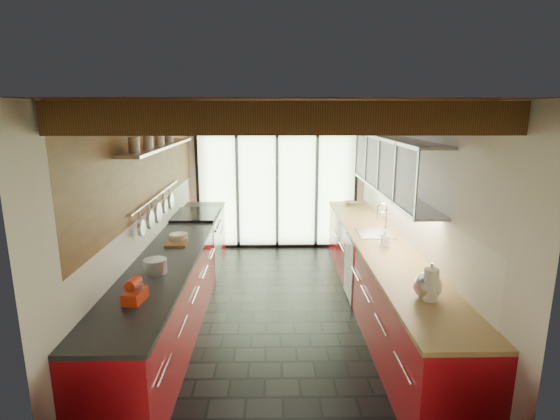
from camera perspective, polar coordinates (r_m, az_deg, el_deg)
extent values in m
plane|color=black|center=(5.75, -0.06, -13.15)|extent=(5.50, 5.50, 0.00)
plane|color=silver|center=(8.00, -0.39, 4.15)|extent=(3.20, 0.00, 3.20)
plane|color=silver|center=(2.71, 0.94, -14.16)|extent=(3.20, 0.00, 3.20)
plane|color=silver|center=(5.51, -16.92, -0.50)|extent=(0.00, 5.50, 5.50)
plane|color=silver|center=(5.56, 16.65, -0.36)|extent=(0.00, 5.50, 5.50)
plane|color=#472814|center=(5.16, -0.06, 13.74)|extent=(5.50, 5.50, 0.00)
cube|color=#593316|center=(2.91, 0.69, 11.91)|extent=(3.14, 0.14, 0.22)
cube|color=#593316|center=(3.81, 0.28, 12.18)|extent=(3.14, 0.14, 0.22)
cube|color=#593316|center=(4.71, 0.03, 12.34)|extent=(3.14, 0.14, 0.22)
cube|color=#593316|center=(5.61, -0.14, 12.46)|extent=(3.14, 0.14, 0.22)
cube|color=#593316|center=(6.51, -0.27, 12.54)|extent=(3.14, 0.14, 0.22)
cube|color=#593316|center=(7.41, -0.36, 12.60)|extent=(3.14, 0.14, 0.22)
cube|color=brown|center=(7.87, -0.40, 11.68)|extent=(3.14, 0.06, 0.50)
plane|color=brown|center=(5.59, -16.53, 6.73)|extent=(0.00, 4.90, 4.90)
plane|color=#C6EAAD|center=(8.03, -0.39, 2.54)|extent=(2.90, 0.00, 2.90)
cube|color=black|center=(8.13, -10.67, 2.45)|extent=(0.05, 0.04, 2.15)
cube|color=black|center=(8.16, 9.86, 2.52)|extent=(0.05, 0.04, 2.15)
cube|color=black|center=(7.98, -0.38, 2.49)|extent=(0.06, 0.05, 2.15)
cube|color=black|center=(7.86, -0.39, 10.22)|extent=(2.90, 0.05, 0.06)
cylinder|color=red|center=(7.83, -0.39, 11.67)|extent=(0.34, 0.04, 0.34)
cylinder|color=beige|center=(7.81, -0.39, 11.67)|extent=(0.28, 0.02, 0.28)
cube|color=#A70E17|center=(5.69, -13.16, -8.94)|extent=(0.65, 5.00, 0.88)
cube|color=black|center=(5.54, -13.41, -4.52)|extent=(0.68, 5.00, 0.04)
cube|color=silver|center=(7.03, -10.74, -4.55)|extent=(0.66, 0.90, 0.90)
cube|color=black|center=(6.90, -10.91, -0.66)|extent=(0.65, 0.90, 0.06)
cube|color=#A70E17|center=(5.73, 12.95, -8.78)|extent=(0.65, 5.00, 0.88)
cube|color=#9F7C4D|center=(5.58, 13.19, -4.38)|extent=(0.68, 5.00, 0.04)
cube|color=white|center=(6.03, 8.97, -7.49)|extent=(0.02, 0.60, 0.84)
cube|color=silver|center=(5.94, 12.28, -3.00)|extent=(0.45, 0.52, 0.02)
cylinder|color=silver|center=(5.93, 13.72, -1.36)|extent=(0.02, 0.02, 0.34)
torus|color=silver|center=(5.88, 13.25, 0.24)|extent=(0.14, 0.02, 0.14)
plane|color=silver|center=(5.66, 12.81, 5.75)|extent=(0.00, 3.00, 3.00)
cube|color=#9EA0A5|center=(5.75, 14.29, 2.40)|extent=(0.34, 3.00, 0.03)
cube|color=#9EA0A5|center=(5.67, 14.67, 9.06)|extent=(0.34, 3.00, 0.03)
cylinder|color=silver|center=(5.75, -15.66, 1.85)|extent=(0.02, 2.20, 0.02)
cube|color=silver|center=(5.54, -15.41, 8.06)|extent=(0.28, 2.60, 0.03)
cylinder|color=silver|center=(4.93, -17.66, -2.24)|extent=(0.04, 0.18, 0.18)
cylinder|color=silver|center=(5.26, -16.59, -1.24)|extent=(0.04, 0.22, 0.22)
cylinder|color=silver|center=(5.58, -15.66, -0.36)|extent=(0.04, 0.26, 0.26)
cylinder|color=silver|center=(5.92, -14.82, 0.43)|extent=(0.04, 0.18, 0.18)
cylinder|color=silver|center=(6.25, -14.08, 1.13)|extent=(0.04, 0.22, 0.22)
cube|color=red|center=(4.02, -18.40, -10.60)|extent=(0.17, 0.26, 0.11)
cylinder|color=red|center=(3.95, -18.60, -9.06)|extent=(0.12, 0.17, 0.10)
cylinder|color=silver|center=(4.04, -18.25, -9.90)|extent=(0.14, 0.14, 0.11)
cylinder|color=silver|center=(4.61, -15.97, -7.07)|extent=(0.30, 0.30, 0.15)
cylinder|color=silver|center=(5.65, -13.10, -3.48)|extent=(0.24, 0.24, 0.09)
cube|color=brown|center=(5.53, -13.37, -4.17)|extent=(0.28, 0.37, 0.03)
sphere|color=silver|center=(4.08, 18.74, -9.19)|extent=(0.27, 0.27, 0.25)
cone|color=black|center=(4.03, 18.88, -7.41)|extent=(0.10, 0.10, 0.07)
cylinder|color=silver|center=(4.19, 18.14, -8.37)|extent=(0.04, 0.10, 0.05)
cylinder|color=white|center=(4.01, 19.08, -9.29)|extent=(0.15, 0.15, 0.28)
cylinder|color=silver|center=(3.95, 19.27, -6.94)|extent=(0.03, 0.03, 0.05)
imported|color=silver|center=(5.40, 13.60, -3.61)|extent=(0.11, 0.11, 0.21)
imported|color=silver|center=(7.70, 9.16, 0.93)|extent=(0.27, 0.27, 0.05)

